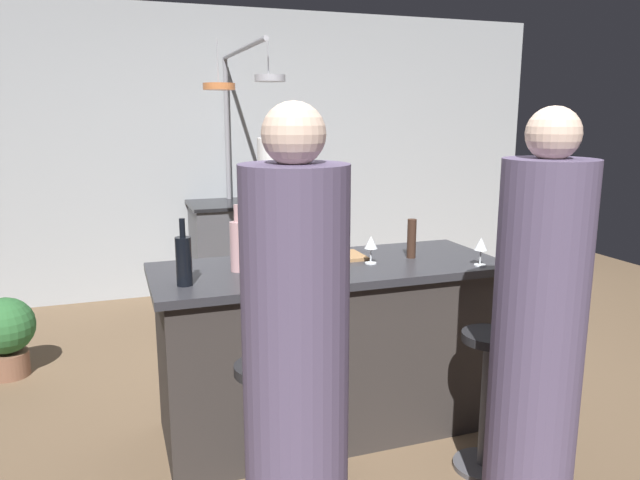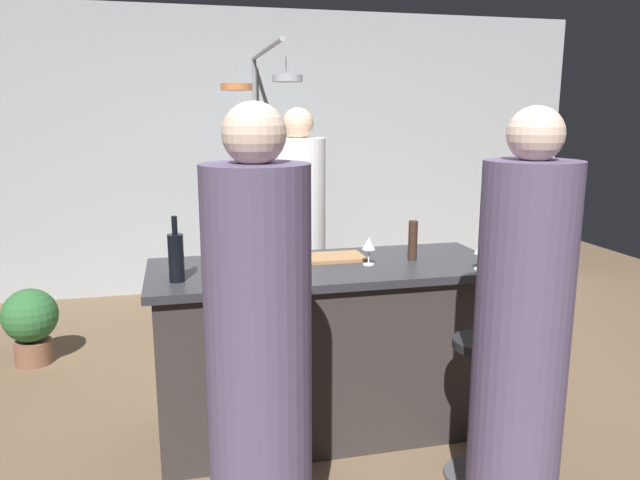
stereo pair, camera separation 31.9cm
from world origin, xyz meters
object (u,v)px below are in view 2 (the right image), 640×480
at_px(bar_stool_left, 247,431).
at_px(cutting_board, 333,257).
at_px(wine_bottle_dark, 176,257).
at_px(mixing_bowl_wooden, 263,254).
at_px(wine_glass_near_right_guest, 481,249).
at_px(pepper_mill, 413,241).
at_px(mixing_bowl_ceramic, 274,273).
at_px(wine_glass_near_left_guest, 369,245).
at_px(potted_plant, 31,321).
at_px(stove_range, 262,249).
at_px(guest_right, 520,347).
at_px(bar_stool_right, 478,403).
at_px(wine_bottle_white, 243,257).
at_px(chef, 299,245).
at_px(wine_bottle_rose, 233,243).
at_px(guest_left, 259,374).

distance_m(bar_stool_left, cutting_board, 1.07).
xyz_separation_m(wine_bottle_dark, mixing_bowl_wooden, (0.45, 0.34, -0.09)).
height_order(wine_glass_near_right_guest, mixing_bowl_wooden, wine_glass_near_right_guest).
distance_m(pepper_mill, mixing_bowl_ceramic, 0.81).
bearing_deg(wine_glass_near_left_guest, potted_plant, 145.55).
distance_m(mixing_bowl_ceramic, mixing_bowl_wooden, 0.42).
relative_size(stove_range, wine_glass_near_left_guest, 6.10).
bearing_deg(bar_stool_left, guest_right, -18.88).
height_order(guest_right, wine_glass_near_left_guest, guest_right).
xyz_separation_m(bar_stool_right, bar_stool_left, (-1.05, 0.00, 0.00)).
relative_size(cutting_board, mixing_bowl_ceramic, 2.10).
distance_m(wine_bottle_white, wine_glass_near_right_guest, 1.17).
bearing_deg(pepper_mill, wine_glass_near_left_guest, -170.11).
height_order(chef, mixing_bowl_wooden, chef).
bearing_deg(stove_range, mixing_bowl_ceramic, -96.60).
bearing_deg(stove_range, cutting_board, -88.37).
distance_m(potted_plant, mixing_bowl_wooden, 1.90).
relative_size(wine_bottle_rose, wine_glass_near_right_guest, 2.26).
distance_m(wine_bottle_white, wine_glass_near_left_guest, 0.68).
relative_size(guest_right, guest_left, 0.99).
relative_size(guest_left, pepper_mill, 8.09).
relative_size(wine_bottle_dark, wine_glass_near_right_guest, 2.10).
height_order(stove_range, wine_bottle_dark, wine_bottle_dark).
distance_m(wine_bottle_dark, wine_bottle_white, 0.31).
height_order(cutting_board, wine_bottle_white, wine_bottle_white).
distance_m(bar_stool_left, guest_left, 0.55).
xyz_separation_m(guest_right, cutting_board, (-0.45, 1.09, 0.13)).
distance_m(bar_stool_right, wine_bottle_dark, 1.53).
relative_size(stove_range, chef, 0.52).
bearing_deg(mixing_bowl_wooden, bar_stool_right, -43.74).
height_order(bar_stool_right, bar_stool_left, same).
xyz_separation_m(bar_stool_right, wine_bottle_rose, (-1.02, 0.65, 0.65)).
height_order(bar_stool_left, wine_bottle_dark, wine_bottle_dark).
relative_size(stove_range, wine_bottle_dark, 2.90).
height_order(wine_bottle_rose, wine_glass_near_right_guest, wine_bottle_rose).
bearing_deg(mixing_bowl_wooden, bar_stool_left, -103.64).
distance_m(potted_plant, wine_glass_near_right_guest, 2.98).
bearing_deg(wine_glass_near_right_guest, bar_stool_right, -115.06).
bearing_deg(bar_stool_right, guest_right, -95.43).
bearing_deg(mixing_bowl_ceramic, mixing_bowl_wooden, 88.50).
relative_size(stove_range, bar_stool_left, 1.31).
height_order(guest_right, mixing_bowl_wooden, guest_right).
relative_size(potted_plant, wine_bottle_rose, 1.57).
xyz_separation_m(stove_range, wine_bottle_rose, (-0.47, -2.42, 0.58)).
bearing_deg(wine_bottle_white, wine_bottle_rose, 94.74).
height_order(potted_plant, wine_glass_near_right_guest, wine_glass_near_right_guest).
relative_size(guest_right, cutting_board, 5.27).
height_order(stove_range, wine_glass_near_left_guest, wine_glass_near_left_guest).
bearing_deg(potted_plant, guest_left, -61.30).
relative_size(potted_plant, mixing_bowl_wooden, 2.91).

